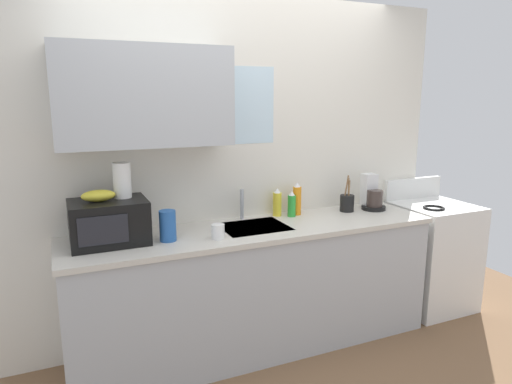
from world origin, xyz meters
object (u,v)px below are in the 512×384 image
(dish_soap_bottle_green, at_px, (292,205))
(banana_bunch, at_px, (98,196))
(dish_soap_bottle_yellow, at_px, (277,203))
(mug_white, at_px, (218,232))
(microwave, at_px, (109,222))
(coffee_maker, at_px, (372,196))
(stove_range, at_px, (431,255))
(cereal_canister, at_px, (168,226))
(dish_soap_bottle_orange, at_px, (297,199))
(paper_towel_roll, at_px, (122,180))
(utensil_crock, at_px, (347,203))

(dish_soap_bottle_green, bearing_deg, banana_bunch, -175.51)
(dish_soap_bottle_yellow, relative_size, mug_white, 2.24)
(banana_bunch, height_order, dish_soap_bottle_yellow, banana_bunch)
(microwave, relative_size, dish_soap_bottle_yellow, 2.16)
(mug_white, bearing_deg, coffee_maker, 10.10)
(dish_soap_bottle_yellow, distance_m, mug_white, 0.70)
(microwave, bearing_deg, stove_range, -0.98)
(stove_range, relative_size, coffee_maker, 3.86)
(dish_soap_bottle_green, xyz_separation_m, cereal_canister, (-0.99, -0.21, 0.01))
(microwave, bearing_deg, dish_soap_bottle_green, 4.72)
(microwave, xyz_separation_m, dish_soap_bottle_orange, (1.39, 0.14, -0.02))
(banana_bunch, relative_size, paper_towel_roll, 0.91)
(banana_bunch, relative_size, utensil_crock, 0.69)
(stove_range, bearing_deg, dish_soap_bottle_orange, 171.29)
(utensil_crock, bearing_deg, cereal_canister, -173.39)
(utensil_crock, bearing_deg, stove_range, -8.18)
(microwave, distance_m, dish_soap_bottle_orange, 1.40)
(microwave, xyz_separation_m, dish_soap_bottle_green, (1.33, 0.11, -0.04))
(dish_soap_bottle_yellow, xyz_separation_m, mug_white, (-0.60, -0.36, -0.05))
(paper_towel_roll, xyz_separation_m, coffee_maker, (1.93, 0.01, -0.28))
(coffee_maker, distance_m, utensil_crock, 0.23)
(coffee_maker, height_order, dish_soap_bottle_orange, coffee_maker)
(dish_soap_bottle_orange, bearing_deg, coffee_maker, -7.30)
(microwave, xyz_separation_m, paper_towel_roll, (0.10, 0.05, 0.24))
(stove_range, height_order, dish_soap_bottle_green, dish_soap_bottle_green)
(coffee_maker, bearing_deg, dish_soap_bottle_green, 175.92)
(microwave, distance_m, banana_bunch, 0.18)
(dish_soap_bottle_orange, bearing_deg, dish_soap_bottle_green, -152.87)
(dish_soap_bottle_yellow, bearing_deg, dish_soap_bottle_green, -33.96)
(stove_range, distance_m, coffee_maker, 0.80)
(stove_range, xyz_separation_m, coffee_maker, (-0.58, 0.10, 0.55))
(dish_soap_bottle_green, distance_m, cereal_canister, 1.01)
(dish_soap_bottle_yellow, bearing_deg, dish_soap_bottle_orange, -10.86)
(cereal_canister, bearing_deg, coffee_maker, 5.34)
(paper_towel_roll, xyz_separation_m, mug_white, (0.54, -0.24, -0.33))
(utensil_crock, bearing_deg, mug_white, -167.42)
(stove_range, relative_size, cereal_canister, 5.56)
(banana_bunch, height_order, cereal_canister, banana_bunch)
(stove_range, height_order, dish_soap_bottle_orange, dish_soap_bottle_orange)
(banana_bunch, distance_m, dish_soap_bottle_orange, 1.46)
(banana_bunch, xyz_separation_m, dish_soap_bottle_green, (1.38, 0.11, -0.21))
(dish_soap_bottle_green, xyz_separation_m, dish_soap_bottle_orange, (0.06, 0.03, 0.03))
(microwave, xyz_separation_m, utensil_crock, (1.81, 0.07, -0.06))
(banana_bunch, distance_m, dish_soap_bottle_yellow, 1.32)
(cereal_canister, height_order, mug_white, cereal_canister)
(dish_soap_bottle_yellow, bearing_deg, cereal_canister, -163.32)
(dish_soap_bottle_orange, height_order, utensil_crock, utensil_crock)
(dish_soap_bottle_orange, bearing_deg, microwave, -174.19)
(banana_bunch, bearing_deg, paper_towel_roll, 18.43)
(microwave, height_order, dish_soap_bottle_orange, microwave)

